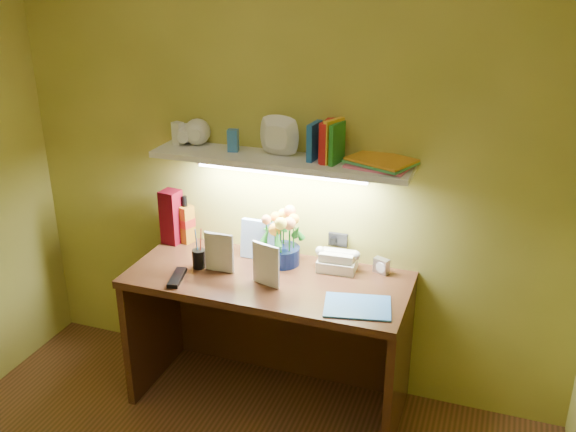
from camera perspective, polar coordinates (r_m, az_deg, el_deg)
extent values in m
cube|color=#3A1C10|center=(3.38, -1.76, -11.03)|extent=(1.40, 0.60, 0.75)
cube|color=#BCBCC1|center=(3.25, 8.30, -4.40)|extent=(0.09, 0.07, 0.08)
cube|color=#5B0612|center=(3.56, -10.31, -0.07)|extent=(0.11, 0.11, 0.30)
cylinder|color=black|center=(3.28, -7.95, -3.24)|extent=(0.09, 0.09, 0.16)
cube|color=black|center=(3.21, -9.83, -5.41)|extent=(0.10, 0.20, 0.02)
cube|color=#3575C6|center=(2.95, 6.20, -7.99)|extent=(0.34, 0.28, 0.01)
imported|color=beige|center=(3.25, -7.40, -3.04)|extent=(0.16, 0.02, 0.21)
imported|color=white|center=(3.12, -3.16, -3.96)|extent=(0.16, 0.06, 0.22)
cube|color=white|center=(3.13, -0.80, 4.96)|extent=(1.30, 0.25, 0.03)
imported|color=white|center=(3.30, -8.31, 6.87)|extent=(0.16, 0.16, 0.11)
imported|color=white|center=(3.32, -9.38, 6.82)|extent=(0.13, 0.13, 0.10)
imported|color=white|center=(3.11, -1.11, 5.61)|extent=(0.21, 0.21, 0.05)
cube|color=white|center=(3.38, -9.75, 7.25)|extent=(0.06, 0.06, 0.12)
cube|color=#3575C6|center=(3.22, -4.90, 6.71)|extent=(0.06, 0.05, 0.11)
cube|color=red|center=(3.06, 3.57, 6.68)|extent=(0.05, 0.14, 0.20)
cube|color=yellow|center=(3.03, 4.08, 6.66)|extent=(0.07, 0.13, 0.21)
cube|color=#1C5BAF|center=(3.08, 2.36, 6.67)|extent=(0.04, 0.13, 0.18)
cube|color=#237B27|center=(3.02, 4.39, 6.45)|extent=(0.05, 0.13, 0.19)
cube|color=red|center=(3.05, 3.44, 6.65)|extent=(0.03, 0.14, 0.20)
cube|color=pink|center=(3.03, 8.13, 4.50)|extent=(0.31, 0.25, 0.01)
cube|color=#45AC66|center=(3.02, 8.24, 4.77)|extent=(0.35, 0.31, 0.01)
cube|color=orange|center=(3.02, 8.32, 4.99)|extent=(0.34, 0.30, 0.01)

